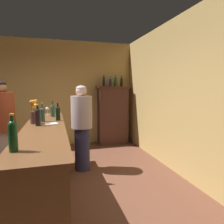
{
  "coord_description": "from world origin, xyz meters",
  "views": [
    {
      "loc": [
        0.5,
        -2.7,
        1.58
      ],
      "look_at": [
        1.26,
        -0.01,
        1.25
      ],
      "focal_mm": 31.99,
      "sensor_mm": 36.0,
      "label": 1
    }
  ],
  "objects": [
    {
      "name": "wine_bottle_riesling",
      "position": [
        0.25,
        0.23,
        1.2
      ],
      "size": [
        0.07,
        0.07,
        0.3
      ],
      "color": "black",
      "rests_on": "bar_counter"
    },
    {
      "name": "wine_bottle_chardonnay",
      "position": [
        0.15,
        -0.93,
        1.21
      ],
      "size": [
        0.07,
        0.07,
        0.32
      ],
      "color": "#123C1B",
      "rests_on": "bar_counter"
    },
    {
      "name": "display_bottle_left",
      "position": [
        1.8,
        2.73,
        1.78
      ],
      "size": [
        0.07,
        0.07,
        0.34
      ],
      "color": "black",
      "rests_on": "display_cabinet"
    },
    {
      "name": "display_bottle_midleft",
      "position": [
        1.99,
        2.73,
        1.76
      ],
      "size": [
        0.07,
        0.07,
        0.3
      ],
      "color": "#242134",
      "rests_on": "display_cabinet"
    },
    {
      "name": "wall_right",
      "position": [
        2.7,
        0.0,
        1.44
      ],
      "size": [
        0.12,
        6.06,
        2.87
      ],
      "primitive_type": "cube",
      "color": "tan",
      "rests_on": "ground"
    },
    {
      "name": "cheese_plate",
      "position": [
        0.43,
        0.31,
        1.07
      ],
      "size": [
        0.19,
        0.19,
        0.01
      ],
      "primitive_type": "cylinder",
      "color": "white",
      "rests_on": "bar_counter"
    },
    {
      "name": "wine_bottle_pinot",
      "position": [
        0.53,
        0.63,
        1.19
      ],
      "size": [
        0.07,
        0.07,
        0.29
      ],
      "color": "black",
      "rests_on": "bar_counter"
    },
    {
      "name": "patron_by_cabinet",
      "position": [
        -0.54,
        1.68,
        0.87
      ],
      "size": [
        0.34,
        0.34,
        1.57
      ],
      "rotation": [
        0.0,
        0.0,
        -1.3
      ],
      "color": "navy",
      "rests_on": "ground"
    },
    {
      "name": "display_bottle_center",
      "position": [
        2.12,
        2.73,
        1.79
      ],
      "size": [
        0.08,
        0.08,
        0.35
      ],
      "color": "#133E22",
      "rests_on": "display_cabinet"
    },
    {
      "name": "wine_bottle_syrah",
      "position": [
        0.44,
        1.11,
        1.18
      ],
      "size": [
        0.08,
        0.08,
        0.29
      ],
      "color": "#244733",
      "rests_on": "bar_counter"
    },
    {
      "name": "patron_in_grey",
      "position": [
        -0.39,
        1.08,
        0.93
      ],
      "size": [
        0.4,
        0.4,
        1.71
      ],
      "rotation": [
        0.0,
        0.0,
        -0.51
      ],
      "color": "#ABA290",
      "rests_on": "ground"
    },
    {
      "name": "floor",
      "position": [
        0.0,
        0.0,
        0.0
      ],
      "size": [
        7.72,
        7.72,
        0.0
      ],
      "primitive_type": "plane",
      "color": "brown",
      "rests_on": "ground"
    },
    {
      "name": "wine_bottle_malbec",
      "position": [
        0.3,
        0.57,
        1.19
      ],
      "size": [
        0.07,
        0.07,
        0.3
      ],
      "color": "#294634",
      "rests_on": "bar_counter"
    },
    {
      "name": "wine_glass_mid",
      "position": [
        0.2,
        1.03,
        1.16
      ],
      "size": [
        0.08,
        0.08,
        0.14
      ],
      "color": "white",
      "rests_on": "bar_counter"
    },
    {
      "name": "wall_back",
      "position": [
        0.0,
        3.03,
        1.44
      ],
      "size": [
        5.4,
        0.12,
        2.87
      ],
      "primitive_type": "cube",
      "color": "tan",
      "rests_on": "ground"
    },
    {
      "name": "wine_glass_front",
      "position": [
        0.33,
        1.36,
        1.18
      ],
      "size": [
        0.07,
        0.07,
        0.16
      ],
      "color": "white",
      "rests_on": "bar_counter"
    },
    {
      "name": "display_bottle_midright",
      "position": [
        2.31,
        2.73,
        1.77
      ],
      "size": [
        0.07,
        0.07,
        0.31
      ],
      "color": "black",
      "rests_on": "display_cabinet"
    },
    {
      "name": "flower_arrangement",
      "position": [
        0.19,
        0.42,
        1.22
      ],
      "size": [
        0.13,
        0.15,
        0.36
      ],
      "color": "#482A25",
      "rests_on": "bar_counter"
    },
    {
      "name": "bar_counter",
      "position": [
        0.34,
        0.19,
        0.54
      ],
      "size": [
        0.55,
        3.03,
        1.06
      ],
      "color": "brown",
      "rests_on": "ground"
    },
    {
      "name": "bartender",
      "position": [
        0.97,
        1.07,
        0.89
      ],
      "size": [
        0.4,
        0.4,
        1.64
      ],
      "rotation": [
        0.0,
        0.0,
        3.01
      ],
      "color": "#24254A",
      "rests_on": "ground"
    },
    {
      "name": "display_cabinet",
      "position": [
        2.05,
        2.73,
        0.85
      ],
      "size": [
        0.9,
        0.41,
        1.63
      ],
      "color": "#44251E",
      "rests_on": "ground"
    }
  ]
}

